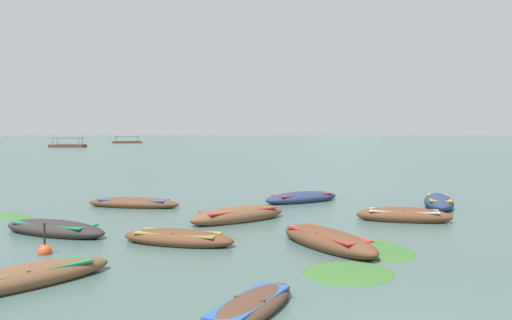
# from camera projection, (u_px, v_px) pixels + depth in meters

# --- Properties ---
(ground_plane) EXTENTS (6000.00, 6000.00, 0.00)m
(ground_plane) POSITION_uv_depth(u_px,v_px,m) (227.00, 135.00, 1503.06)
(ground_plane) COLOR #425B56
(mountain_2) EXTENTS (739.33, 739.33, 223.57)m
(mountain_2) POSITION_uv_depth(u_px,v_px,m) (123.00, 106.00, 2059.78)
(mountain_2) COLOR #56665B
(mountain_2) RESTS_ON ground
(mountain_3) EXTENTS (982.06, 982.06, 305.59)m
(mountain_3) POSITION_uv_depth(u_px,v_px,m) (347.00, 100.00, 2329.17)
(mountain_3) COLOR slate
(mountain_3) RESTS_ON ground
(rowboat_0) EXTENTS (3.85, 2.21, 0.69)m
(rowboat_0) POSITION_uv_depth(u_px,v_px,m) (404.00, 216.00, 20.31)
(rowboat_0) COLOR brown
(rowboat_0) RESTS_ON ground
(rowboat_1) EXTENTS (3.84, 3.85, 0.59)m
(rowboat_1) POSITION_uv_depth(u_px,v_px,m) (22.00, 278.00, 11.63)
(rowboat_1) COLOR brown
(rowboat_1) RESTS_ON ground
(rowboat_2) EXTENTS (2.99, 4.52, 0.71)m
(rowboat_2) POSITION_uv_depth(u_px,v_px,m) (327.00, 240.00, 15.60)
(rowboat_2) COLOR brown
(rowboat_2) RESTS_ON ground
(rowboat_3) EXTENTS (4.36, 3.15, 0.62)m
(rowboat_3) POSITION_uv_depth(u_px,v_px,m) (55.00, 229.00, 17.64)
(rowboat_3) COLOR #2D2826
(rowboat_3) RESTS_ON ground
(rowboat_4) EXTENTS (4.65, 2.28, 0.58)m
(rowboat_4) POSITION_uv_depth(u_px,v_px,m) (133.00, 203.00, 24.18)
(rowboat_4) COLOR brown
(rowboat_4) RESTS_ON ground
(rowboat_5) EXTENTS (2.49, 4.22, 0.75)m
(rowboat_5) POSITION_uv_depth(u_px,v_px,m) (439.00, 202.00, 24.18)
(rowboat_5) COLOR navy
(rowboat_5) RESTS_ON ground
(rowboat_7) EXTENTS (2.44, 3.36, 0.44)m
(rowboat_7) POSITION_uv_depth(u_px,v_px,m) (250.00, 308.00, 9.83)
(rowboat_7) COLOR #4C3323
(rowboat_7) RESTS_ON ground
(rowboat_9) EXTENTS (4.30, 3.50, 0.74)m
(rowboat_9) POSITION_uv_depth(u_px,v_px,m) (238.00, 215.00, 20.31)
(rowboat_9) COLOR brown
(rowboat_9) RESTS_ON ground
(rowboat_10) EXTENTS (4.44, 3.31, 0.65)m
(rowboat_10) POSITION_uv_depth(u_px,v_px,m) (302.00, 198.00, 26.04)
(rowboat_10) COLOR navy
(rowboat_10) RESTS_ON ground
(rowboat_12) EXTENTS (3.88, 2.41, 0.58)m
(rowboat_12) POSITION_uv_depth(u_px,v_px,m) (178.00, 238.00, 16.11)
(rowboat_12) COLOR brown
(rowboat_12) RESTS_ON ground
(ferry_0) EXTENTS (10.58, 7.03, 2.54)m
(ferry_0) POSITION_uv_depth(u_px,v_px,m) (127.00, 142.00, 180.97)
(ferry_0) COLOR brown
(ferry_0) RESTS_ON ground
(ferry_1) EXTENTS (8.83, 4.15, 2.54)m
(ferry_1) POSITION_uv_depth(u_px,v_px,m) (68.00, 146.00, 127.21)
(ferry_1) COLOR #4C3323
(ferry_1) RESTS_ON ground
(mooring_buoy) EXTENTS (0.39, 0.39, 1.01)m
(mooring_buoy) POSITION_uv_depth(u_px,v_px,m) (45.00, 251.00, 14.78)
(mooring_buoy) COLOR #DB4C1E
(mooring_buoy) RESTS_ON ground
(weed_patch_0) EXTENTS (2.43, 2.43, 0.14)m
(weed_patch_0) POSITION_uv_depth(u_px,v_px,m) (13.00, 217.00, 21.43)
(weed_patch_0) COLOR #38662D
(weed_patch_0) RESTS_ON ground
(weed_patch_1) EXTENTS (2.53, 2.59, 0.14)m
(weed_patch_1) POSITION_uv_depth(u_px,v_px,m) (224.00, 221.00, 20.32)
(weed_patch_1) COLOR #2D5628
(weed_patch_1) RESTS_ON ground
(weed_patch_2) EXTENTS (3.23, 3.25, 0.14)m
(weed_patch_2) POSITION_uv_depth(u_px,v_px,m) (348.00, 273.00, 12.77)
(weed_patch_2) COLOR #38662D
(weed_patch_2) RESTS_ON ground
(weed_patch_3) EXTENTS (1.87, 2.96, 0.14)m
(weed_patch_3) POSITION_uv_depth(u_px,v_px,m) (381.00, 250.00, 15.23)
(weed_patch_3) COLOR #38662D
(weed_patch_3) RESTS_ON ground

